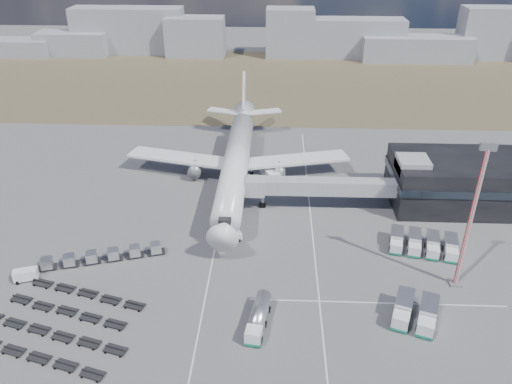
{
  "coord_description": "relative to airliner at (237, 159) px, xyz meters",
  "views": [
    {
      "loc": [
        8.59,
        -68.32,
        52.98
      ],
      "look_at": [
        4.89,
        19.63,
        4.0
      ],
      "focal_mm": 35.0,
      "sensor_mm": 36.0,
      "label": 1
    }
  ],
  "objects": [
    {
      "name": "pushback_tug",
      "position": [
        0.88,
        -24.38,
        -4.51
      ],
      "size": [
        4.06,
        3.29,
        1.57
      ],
      "primitive_type": "cube",
      "rotation": [
        0.0,
        0.0,
        0.43
      ],
      "color": "white",
      "rests_on": "ground"
    },
    {
      "name": "terminal",
      "position": [
        47.77,
        -8.41,
        -0.04
      ],
      "size": [
        30.4,
        16.4,
        11.0
      ],
      "color": "black",
      "rests_on": "ground"
    },
    {
      "name": "uld_row",
      "position": [
        -21.03,
        -31.58,
        -4.13
      ],
      "size": [
        20.93,
        7.79,
        1.93
      ],
      "rotation": [
        0.0,
        0.0,
        0.29
      ],
      "color": "black",
      "rests_on": "ground"
    },
    {
      "name": "utility_van",
      "position": [
        -32.1,
        -37.22,
        -4.26
      ],
      "size": [
        4.14,
        2.8,
        2.07
      ],
      "primitive_type": "cube",
      "rotation": [
        0.0,
        0.0,
        0.31
      ],
      "color": "white",
      "rests_on": "ground"
    },
    {
      "name": "service_trucks_far",
      "position": [
        35.52,
        -25.85,
        -3.9
      ],
      "size": [
        12.66,
        8.72,
        2.57
      ],
      "rotation": [
        0.0,
        0.0,
        -0.22
      ],
      "color": "white",
      "rests_on": "ground"
    },
    {
      "name": "fuel_tanker",
      "position": [
        6.64,
        -45.97,
        -3.8
      ],
      "size": [
        3.79,
        9.51,
        2.99
      ],
      "rotation": [
        0.0,
        0.0,
        -0.16
      ],
      "color": "white",
      "rests_on": "ground"
    },
    {
      "name": "skyline",
      "position": [
        -22.01,
        113.77,
        3.32
      ],
      "size": [
        300.31,
        21.38,
        25.09
      ],
      "color": "gray",
      "rests_on": "ground"
    },
    {
      "name": "catering_truck",
      "position": [
        7.54,
        -0.65,
        -3.77
      ],
      "size": [
        5.01,
        7.02,
        2.98
      ],
      "rotation": [
        0.0,
        0.0,
        0.41
      ],
      "color": "white",
      "rests_on": "ground"
    },
    {
      "name": "grass_strip",
      "position": [
        0.0,
        77.62,
        -5.29
      ],
      "size": [
        420.0,
        90.0,
        0.01
      ],
      "primitive_type": "cube",
      "color": "brown",
      "rests_on": "ground"
    },
    {
      "name": "airliner",
      "position": [
        0.0,
        0.0,
        0.0
      ],
      "size": [
        51.59,
        64.53,
        17.62
      ],
      "color": "white",
      "rests_on": "ground"
    },
    {
      "name": "ground",
      "position": [
        0.0,
        -32.38,
        -5.29
      ],
      "size": [
        420.0,
        420.0,
        0.0
      ],
      "primitive_type": "plane",
      "color": "#565659",
      "rests_on": "ground"
    },
    {
      "name": "service_trucks_near",
      "position": [
        29.81,
        -43.95,
        -3.72
      ],
      "size": [
        8.08,
        8.8,
        2.89
      ],
      "rotation": [
        0.0,
        0.0,
        -0.35
      ],
      "color": "white",
      "rests_on": "ground"
    },
    {
      "name": "floodlight_mast",
      "position": [
        38.55,
        -35.15,
        7.28
      ],
      "size": [
        2.37,
        1.94,
        25.09
      ],
      "rotation": [
        0.0,
        0.0,
        -0.11
      ],
      "color": "#B11C1D",
      "rests_on": "ground"
    },
    {
      "name": "jet_bridge",
      "position": [
        15.9,
        -11.95,
        -0.24
      ],
      "size": [
        30.3,
        3.8,
        7.05
      ],
      "color": "#939399",
      "rests_on": "ground"
    },
    {
      "name": "lane_markings",
      "position": [
        9.77,
        -29.38,
        -5.29
      ],
      "size": [
        47.12,
        110.0,
        0.01
      ],
      "color": "silver",
      "rests_on": "ground"
    },
    {
      "name": "baggage_dollies",
      "position": [
        -23.26,
        -47.15,
        -4.91
      ],
      "size": [
        26.46,
        20.65,
        0.76
      ],
      "rotation": [
        0.0,
        0.0,
        -0.27
      ],
      "color": "black",
      "rests_on": "ground"
    }
  ]
}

